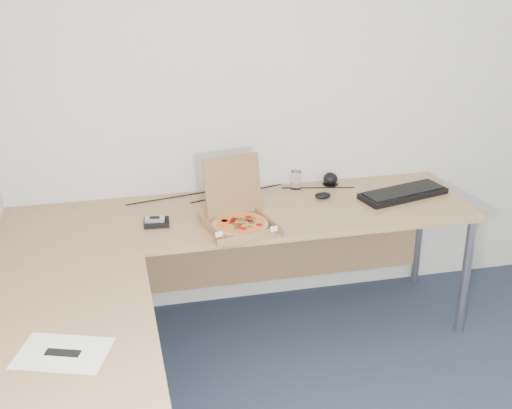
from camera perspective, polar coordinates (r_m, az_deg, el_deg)
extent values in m
cube|color=tan|center=(3.74, -1.16, -0.84)|extent=(2.50, 0.70, 0.03)
cube|color=tan|center=(2.72, -15.39, -11.79)|extent=(0.70, 1.50, 0.03)
cylinder|color=gray|center=(4.52, 13.15, -2.16)|extent=(0.05, 0.05, 0.70)
cube|color=olive|center=(3.54, -1.29, -1.96)|extent=(0.32, 0.32, 0.01)
cube|color=olive|center=(3.63, -1.89, 1.52)|extent=(0.32, 0.06, 0.31)
cylinder|color=tan|center=(3.53, -1.29, -1.73)|extent=(0.28, 0.28, 0.02)
cylinder|color=#BF2302|center=(3.53, -1.30, -1.53)|extent=(0.25, 0.25, 0.00)
cylinder|color=silver|center=(4.03, 3.29, 1.98)|extent=(0.06, 0.06, 0.11)
cube|color=black|center=(4.02, 11.92, 0.88)|extent=(0.54, 0.30, 0.03)
ellipsoid|color=black|center=(3.92, 5.48, 0.74)|extent=(0.11, 0.09, 0.03)
cube|color=black|center=(3.62, -8.12, -1.47)|extent=(0.14, 0.12, 0.02)
cube|color=#B2B5BA|center=(3.61, -8.28, -1.21)|extent=(0.11, 0.07, 0.02)
cube|color=white|center=(2.71, -15.51, -11.61)|extent=(0.39, 0.33, 0.00)
ellipsoid|color=black|center=(4.12, 6.11, 2.15)|extent=(0.09, 0.09, 0.08)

